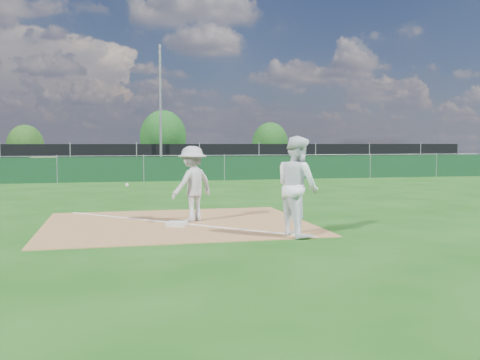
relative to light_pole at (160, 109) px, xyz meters
name	(u,v)px	position (x,y,z in m)	size (l,w,h in m)	color
ground	(151,190)	(-1.50, -12.70, -4.00)	(90.00, 90.00, 0.00)	#154A10
infield_dirt	(177,224)	(-1.50, -21.70, -3.99)	(6.00, 5.00, 0.02)	olive
foul_line	(177,223)	(-1.50, -21.70, -3.98)	(0.08, 7.00, 0.01)	white
green_fence	(144,169)	(-1.50, -7.70, -3.40)	(44.00, 0.05, 1.20)	#0D3219
dirt_mound	(44,167)	(-6.50, -4.20, -3.42)	(3.38, 2.60, 1.17)	olive
black_fence	(137,158)	(-1.50, 0.30, -3.10)	(46.00, 0.04, 1.80)	black
parking_lot	(134,169)	(-1.50, 5.30, -4.00)	(46.00, 9.00, 0.01)	black
light_pole	(160,109)	(0.00, 0.00, 0.00)	(0.16, 0.16, 8.00)	slate
first_base	(177,224)	(-1.55, -22.08, -3.94)	(0.42, 0.42, 0.09)	silver
play_at_first	(192,184)	(-1.11, -21.44, -3.09)	(2.22, 1.19, 1.78)	silver
runner	(297,186)	(0.67, -23.85, -2.99)	(0.98, 0.76, 2.02)	white
car_left	(59,158)	(-6.60, 5.05, -3.20)	(1.86, 4.64, 1.58)	#A3A5AA
car_mid	(123,157)	(-2.26, 5.57, -3.17)	(1.74, 4.99, 1.64)	black
car_right	(193,159)	(2.87, 5.80, -3.33)	(1.86, 4.56, 1.32)	black
tree_left	(25,146)	(-9.44, 9.34, -2.33)	(2.73, 2.73, 3.24)	#382316
tree_mid	(163,137)	(1.15, 11.08, -1.64)	(3.87, 3.87, 4.59)	#382316
tree_right	(270,143)	(10.19, 10.12, -2.13)	(3.06, 3.06, 3.63)	#382316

